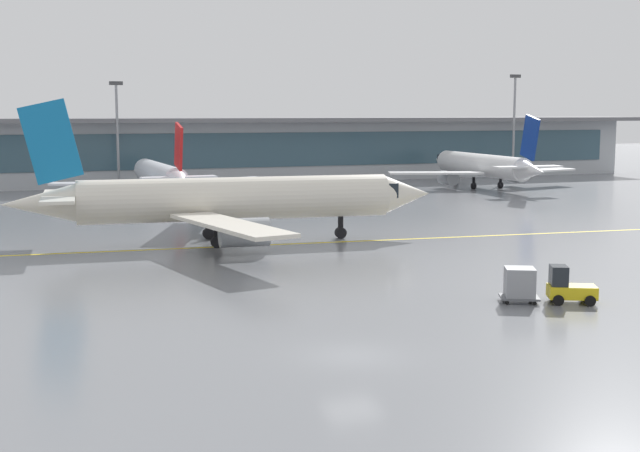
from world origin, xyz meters
name	(u,v)px	position (x,y,z in m)	size (l,w,h in m)	color
ground_plane	(352,356)	(0.00, 0.00, 0.00)	(400.00, 400.00, 0.00)	slate
taxiway_centreline_stripe	(244,246)	(3.59, 31.51, 0.00)	(110.00, 0.36, 0.01)	yellow
terminal_concourse	(109,151)	(0.00, 91.83, 4.92)	(176.25, 11.00, 9.60)	#B2B7BC
gate_airplane_1	(160,175)	(3.77, 71.51, 2.82)	(26.42, 28.36, 9.41)	silver
gate_airplane_2	(483,166)	(48.53, 70.96, 3.06)	(28.61, 30.76, 10.20)	white
taxiing_regional_jet	(231,200)	(3.15, 33.55, 3.46)	(34.88, 32.32, 11.55)	silver
baggage_tug	(568,287)	(15.16, 5.55, 0.89)	(2.95, 2.45, 2.10)	yellow
cargo_dolly_lead	(520,284)	(12.78, 6.68, 1.05)	(2.58, 2.34, 1.94)	#595B60
apron_light_mast_1	(117,131)	(0.43, 84.94, 7.97)	(1.80, 0.36, 14.56)	gray
apron_light_mast_2	(514,123)	(61.12, 82.99, 8.83)	(1.80, 0.36, 16.25)	gray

